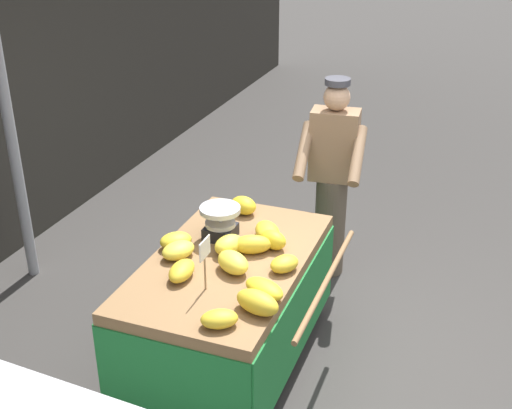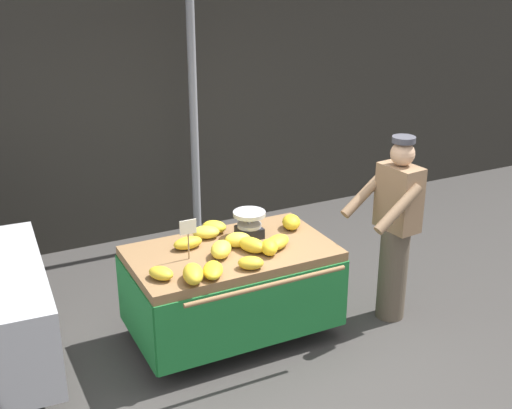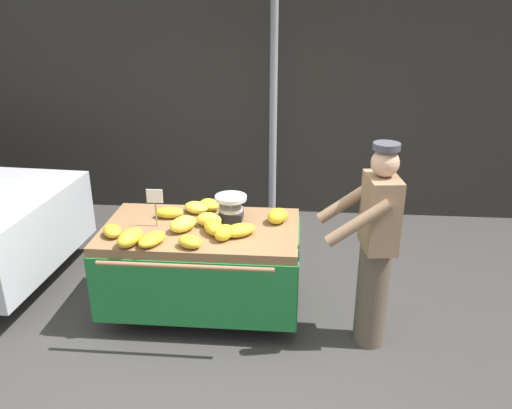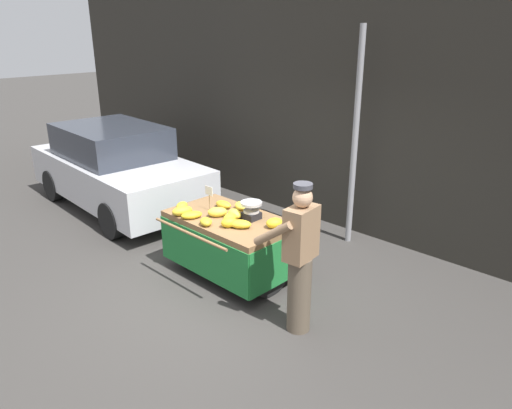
{
  "view_description": "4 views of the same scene",
  "coord_description": "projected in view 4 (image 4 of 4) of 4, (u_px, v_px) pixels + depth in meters",
  "views": [
    {
      "loc": [
        -3.71,
        -0.95,
        3.05
      ],
      "look_at": [
        -0.08,
        0.41,
        1.18
      ],
      "focal_mm": 46.45,
      "sensor_mm": 36.0,
      "label": 1
    },
    {
      "loc": [
        -2.34,
        -4.04,
        3.21
      ],
      "look_at": [
        0.01,
        0.64,
        1.16
      ],
      "focal_mm": 46.75,
      "sensor_mm": 36.0,
      "label": 2
    },
    {
      "loc": [
        0.55,
        -3.46,
        2.7
      ],
      "look_at": [
        0.22,
        0.46,
        1.1
      ],
      "focal_mm": 36.25,
      "sensor_mm": 36.0,
      "label": 3
    },
    {
      "loc": [
        4.04,
        -3.41,
        3.2
      ],
      "look_at": [
        0.19,
        0.56,
        1.14
      ],
      "focal_mm": 33.79,
      "sensor_mm": 36.0,
      "label": 4
    }
  ],
  "objects": [
    {
      "name": "banana_bunch_4",
      "position": [
        229.0,
        222.0,
        5.96
      ],
      "size": [
        0.21,
        0.24,
        0.12
      ],
      "primitive_type": "ellipsoid",
      "rotation": [
        0.0,
        0.0,
        2.73
      ],
      "color": "gold",
      "rests_on": "banana_cart"
    },
    {
      "name": "banana_bunch_3",
      "position": [
        223.0,
        204.0,
        6.6
      ],
      "size": [
        0.26,
        0.16,
        0.1
      ],
      "primitive_type": "ellipsoid",
      "rotation": [
        0.0,
        0.0,
        1.65
      ],
      "color": "gold",
      "rests_on": "banana_cart"
    },
    {
      "name": "street_pole",
      "position": [
        355.0,
        140.0,
        7.08
      ],
      "size": [
        0.09,
        0.09,
        3.23
      ],
      "primitive_type": "cylinder",
      "color": "gray",
      "rests_on": "ground"
    },
    {
      "name": "banana_bunch_6",
      "position": [
        251.0,
        206.0,
        6.52
      ],
      "size": [
        0.27,
        0.27,
        0.1
      ],
      "primitive_type": "ellipsoid",
      "rotation": [
        0.0,
        0.0,
        0.78
      ],
      "color": "yellow",
      "rests_on": "banana_cart"
    },
    {
      "name": "ground_plane",
      "position": [
        214.0,
        297.0,
        6.05
      ],
      "size": [
        60.0,
        60.0,
        0.0
      ],
      "primitive_type": "plane",
      "color": "#383533"
    },
    {
      "name": "banana_bunch_9",
      "position": [
        235.0,
        214.0,
        6.24
      ],
      "size": [
        0.26,
        0.21,
        0.12
      ],
      "primitive_type": "ellipsoid",
      "rotation": [
        0.0,
        0.0,
        1.3
      ],
      "color": "yellow",
      "rests_on": "banana_cart"
    },
    {
      "name": "banana_bunch_2",
      "position": [
        274.0,
        223.0,
        5.94
      ],
      "size": [
        0.24,
        0.26,
        0.13
      ],
      "primitive_type": "ellipsoid",
      "rotation": [
        0.0,
        0.0,
        2.69
      ],
      "color": "gold",
      "rests_on": "banana_cart"
    },
    {
      "name": "price_sign",
      "position": [
        209.0,
        193.0,
        6.44
      ],
      "size": [
        0.14,
        0.01,
        0.34
      ],
      "color": "#997A51",
      "rests_on": "banana_cart"
    },
    {
      "name": "parked_car",
      "position": [
        117.0,
        168.0,
        8.83
      ],
      "size": [
        3.99,
        1.92,
        1.51
      ],
      "color": "#BCBCC1",
      "rests_on": "ground"
    },
    {
      "name": "banana_bunch_11",
      "position": [
        192.0,
        215.0,
        6.23
      ],
      "size": [
        0.25,
        0.31,
        0.09
      ],
      "primitive_type": "ellipsoid",
      "rotation": [
        0.0,
        0.0,
        2.71
      ],
      "color": "gold",
      "rests_on": "banana_cart"
    },
    {
      "name": "banana_bunch_5",
      "position": [
        206.0,
        222.0,
        6.02
      ],
      "size": [
        0.25,
        0.22,
        0.1
      ],
      "primitive_type": "ellipsoid",
      "rotation": [
        0.0,
        0.0,
        1.1
      ],
      "color": "gold",
      "rests_on": "banana_cart"
    },
    {
      "name": "banana_cart",
      "position": [
        230.0,
        233.0,
        6.37
      ],
      "size": [
        1.71,
        1.18,
        0.85
      ],
      "color": "olive",
      "rests_on": "ground"
    },
    {
      "name": "banana_bunch_7",
      "position": [
        241.0,
        206.0,
        6.54
      ],
      "size": [
        0.28,
        0.25,
        0.1
      ],
      "primitive_type": "ellipsoid",
      "rotation": [
        0.0,
        0.0,
        1.13
      ],
      "color": "yellow",
      "rests_on": "banana_cart"
    },
    {
      "name": "banana_bunch_10",
      "position": [
        182.0,
        211.0,
        6.33
      ],
      "size": [
        0.23,
        0.31,
        0.13
      ],
      "primitive_type": "ellipsoid",
      "rotation": [
        0.0,
        0.0,
        2.84
      ],
      "color": "gold",
      "rests_on": "banana_cart"
    },
    {
      "name": "banana_bunch_8",
      "position": [
        230.0,
        218.0,
        6.1
      ],
      "size": [
        0.24,
        0.3,
        0.12
      ],
      "primitive_type": "ellipsoid",
      "rotation": [
        0.0,
        0.0,
        0.42
      ],
      "color": "gold",
      "rests_on": "banana_cart"
    },
    {
      "name": "back_wall",
      "position": [
        363.0,
        98.0,
        7.39
      ],
      "size": [
        16.0,
        0.24,
        4.31
      ],
      "primitive_type": "cube",
      "color": "#2D2B26",
      "rests_on": "ground"
    },
    {
      "name": "banana_bunch_0",
      "position": [
        218.0,
        212.0,
        6.29
      ],
      "size": [
        0.28,
        0.3,
        0.13
      ],
      "primitive_type": "ellipsoid",
      "rotation": [
        0.0,
        0.0,
        2.52
      ],
      "color": "yellow",
      "rests_on": "banana_cart"
    },
    {
      "name": "banana_bunch_1",
      "position": [
        240.0,
        224.0,
        5.94
      ],
      "size": [
        0.33,
        0.29,
        0.1
      ],
      "primitive_type": "ellipsoid",
      "rotation": [
        0.0,
        0.0,
        2.13
      ],
      "color": "gold",
      "rests_on": "banana_cart"
    },
    {
      "name": "banana_bunch_12",
      "position": [
        182.0,
        206.0,
        6.56
      ],
      "size": [
        0.23,
        0.25,
        0.09
      ],
      "primitive_type": "ellipsoid",
      "rotation": [
        0.0,
        0.0,
        0.52
      ],
      "color": "gold",
      "rests_on": "banana_cart"
    },
    {
      "name": "weighing_scale",
      "position": [
        251.0,
        210.0,
        6.19
      ],
      "size": [
        0.28,
        0.28,
        0.24
      ],
      "color": "black",
      "rests_on": "banana_cart"
    },
    {
      "name": "vendor_person",
      "position": [
        299.0,
        258.0,
        5.12
      ],
      "size": [
        0.61,
        0.56,
        1.71
      ],
      "color": "brown",
      "rests_on": "ground"
    }
  ]
}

